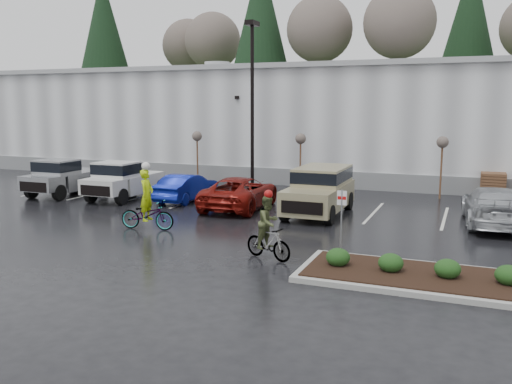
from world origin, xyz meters
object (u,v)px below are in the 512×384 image
at_px(lamppost, 252,88).
at_px(sapling_mid, 301,142).
at_px(pickup_white, 127,179).
at_px(cyclist_hivis, 147,209).
at_px(cyclist_olive, 268,234).
at_px(car_far_silver, 493,206).
at_px(pallet_stack_a, 493,186).
at_px(car_red, 240,193).
at_px(sapling_west, 197,139).
at_px(pickup_silver, 69,176).
at_px(car_blue, 187,187).
at_px(fire_lane_sign, 341,215).
at_px(suv_tan, 319,191).
at_px(sapling_east, 442,146).

relative_size(lamppost, sapling_mid, 2.88).
relative_size(pickup_white, cyclist_hivis, 1.99).
bearing_deg(cyclist_olive, lamppost, 44.20).
height_order(cyclist_hivis, cyclist_olive, cyclist_hivis).
distance_m(sapling_mid, car_far_silver, 11.57).
xyz_separation_m(pallet_stack_a, pickup_white, (-17.53, -6.75, 0.30)).
relative_size(pallet_stack_a, car_red, 0.25).
bearing_deg(sapling_west, pickup_silver, -128.03).
height_order(lamppost, pickup_silver, lamppost).
bearing_deg(car_far_silver, pallet_stack_a, -95.88).
bearing_deg(car_blue, pickup_white, 7.82).
bearing_deg(sapling_west, pickup_white, -100.14).
distance_m(sapling_mid, fire_lane_sign, 13.92).
xyz_separation_m(pallet_stack_a, suv_tan, (-7.20, -7.27, 0.35)).
distance_m(pallet_stack_a, car_red, 13.14).
bearing_deg(lamppost, fire_lane_sign, -56.54).
height_order(sapling_mid, pallet_stack_a, sapling_mid).
bearing_deg(fire_lane_sign, sapling_mid, 112.49).
bearing_deg(car_red, sapling_west, -51.63).
bearing_deg(car_blue, cyclist_olive, 133.90).
height_order(sapling_mid, pickup_white, sapling_mid).
height_order(sapling_mid, car_red, sapling_mid).
height_order(sapling_east, fire_lane_sign, sapling_east).
height_order(fire_lane_sign, suv_tan, fire_lane_sign).
height_order(sapling_west, car_far_silver, sapling_west).
distance_m(lamppost, sapling_mid, 4.00).
bearing_deg(sapling_east, fire_lane_sign, -99.75).
height_order(pickup_silver, pickup_white, same).
bearing_deg(pickup_white, lamppost, 43.37).
bearing_deg(suv_tan, sapling_east, 53.13).
xyz_separation_m(car_red, suv_tan, (3.80, -0.07, 0.29)).
bearing_deg(pickup_silver, lamppost, 29.73).
relative_size(sapling_east, suv_tan, 0.63).
bearing_deg(cyclist_hivis, car_red, -24.53).
distance_m(fire_lane_sign, cyclist_hivis, 8.02).
distance_m(sapling_mid, sapling_east, 7.50).
bearing_deg(sapling_east, sapling_west, 180.00).
bearing_deg(lamppost, pallet_stack_a, 9.09).
distance_m(pallet_stack_a, pickup_silver, 22.25).
bearing_deg(fire_lane_sign, sapling_east, 80.25).
relative_size(sapling_mid, pickup_silver, 0.62).
xyz_separation_m(pallet_stack_a, car_red, (-11.00, -7.20, 0.06)).
xyz_separation_m(car_red, car_far_silver, (10.83, 0.42, 0.04)).
height_order(pallet_stack_a, car_red, car_red).
distance_m(sapling_west, car_red, 8.52).
height_order(fire_lane_sign, car_red, fire_lane_sign).
relative_size(pickup_silver, suv_tan, 1.02).
bearing_deg(car_red, fire_lane_sign, 130.41).
bearing_deg(pickup_white, sapling_mid, 37.37).
xyz_separation_m(suv_tan, car_far_silver, (7.03, 0.49, -0.25)).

